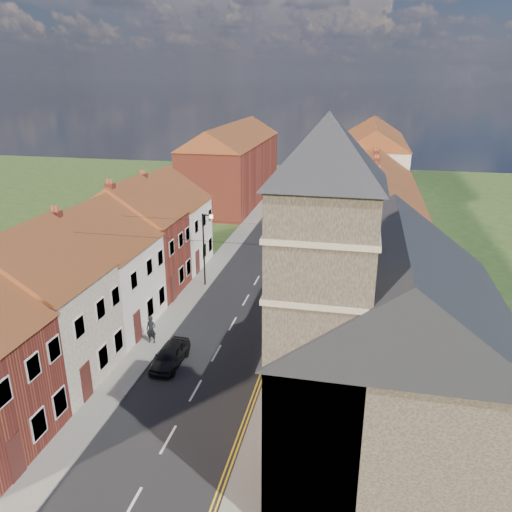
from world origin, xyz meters
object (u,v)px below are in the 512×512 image
(lamppost, at_px, (205,245))
(pedestrian_left, at_px, (151,330))
(car_far, at_px, (278,214))
(car_distant, at_px, (298,180))
(pedestrian_right, at_px, (290,363))
(church, at_px, (382,337))
(car_near, at_px, (170,355))

(lamppost, bearing_deg, pedestrian_left, -93.15)
(car_far, xyz_separation_m, car_distant, (-0.47, 21.22, 0.06))
(pedestrian_left, xyz_separation_m, pedestrian_right, (9.24, -2.16, 0.06))
(pedestrian_left, bearing_deg, car_distant, 88.74)
(church, xyz_separation_m, car_distant, (-11.33, 59.38, -5.26))
(car_far, distance_m, pedestrian_left, 31.37)
(church, distance_m, car_distant, 60.68)
(car_near, relative_size, pedestrian_right, 1.91)
(pedestrian_left, bearing_deg, car_far, 86.13)
(car_near, bearing_deg, pedestrian_left, 136.22)
(pedestrian_left, relative_size, pedestrian_right, 0.94)
(church, bearing_deg, pedestrian_left, 153.20)
(pedestrian_left, bearing_deg, pedestrian_right, -11.83)
(church, bearing_deg, car_distant, 100.80)
(car_far, distance_m, car_distant, 21.22)
(pedestrian_right, bearing_deg, pedestrian_left, -5.54)
(lamppost, height_order, car_near, lamppost)
(church, height_order, car_distant, church)
(lamppost, bearing_deg, car_far, 83.86)
(car_far, relative_size, pedestrian_left, 2.14)
(car_near, distance_m, car_far, 33.28)
(lamppost, height_order, pedestrian_left, lamppost)
(church, bearing_deg, lamppost, 128.30)
(car_far, xyz_separation_m, pedestrian_right, (6.39, -33.40, 0.52))
(car_near, bearing_deg, lamppost, 98.34)
(car_far, bearing_deg, car_near, -88.85)
(car_near, relative_size, car_far, 0.95)
(car_distant, distance_m, pedestrian_left, 52.51)
(car_distant, relative_size, pedestrian_right, 2.31)
(church, distance_m, car_far, 40.03)
(car_distant, bearing_deg, lamppost, -111.79)
(church, distance_m, pedestrian_right, 8.10)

